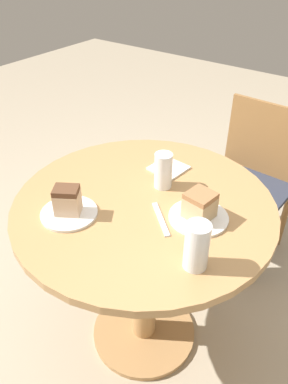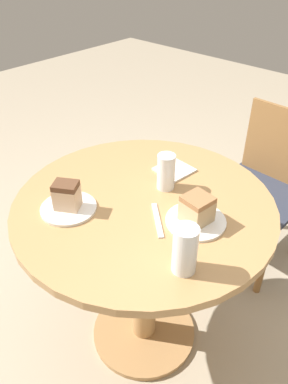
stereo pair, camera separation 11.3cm
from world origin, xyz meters
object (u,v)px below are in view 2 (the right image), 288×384
cake_slice_far (67,195)px  glass_water (185,252)px  chair (263,186)px  glass_lemonade (167,173)px  cake_slice_near (197,209)px  plate_far (69,208)px  plate_near (196,221)px

cake_slice_far → glass_water: 0.46m
chair → glass_water: (0.22, -1.01, 0.40)m
cake_slice_far → glass_lemonade: glass_lemonade is taller
cake_slice_near → chair: bearing=98.8°
plate_far → glass_water: 0.46m
chair → plate_far: bearing=-99.8°
plate_near → glass_water: 0.22m
glass_water → cake_slice_far: bearing=-173.7°
cake_slice_far → glass_water: (0.46, 0.05, 0.01)m
plate_near → plate_far: same height
cake_slice_far → chair: bearing=77.6°
plate_far → cake_slice_near: cake_slice_near is taller
cake_slice_near → glass_water: size_ratio=0.64×
cake_slice_near → glass_water: glass_water is taller
glass_lemonade → glass_water: (0.30, -0.28, 0.00)m
glass_lemonade → chair: bearing=84.4°
chair → cake_slice_far: 1.16m
chair → cake_slice_near: 0.92m
cake_slice_near → glass_lemonade: (-0.20, 0.09, 0.01)m
plate_far → cake_slice_far: (-0.00, -0.00, 0.05)m
plate_far → glass_lemonade: size_ratio=1.41×
plate_near → plate_far: (-0.36, -0.24, 0.00)m
glass_water → plate_near: bearing=116.9°
chair → plate_near: 0.90m
plate_far → glass_water: glass_water is taller
chair → glass_lemonade: 0.84m
cake_slice_far → cake_slice_near: bearing=33.6°
cake_slice_near → glass_lemonade: 0.22m
cake_slice_far → glass_water: glass_water is taller
cake_slice_near → plate_far: bearing=-146.4°
plate_near → glass_lemonade: (-0.20, 0.09, 0.06)m
cake_slice_far → glass_water: size_ratio=0.69×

